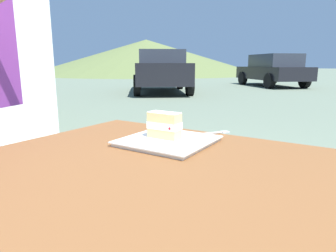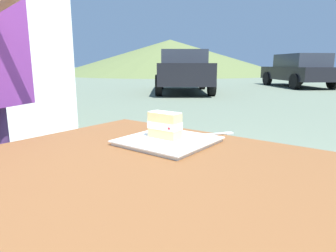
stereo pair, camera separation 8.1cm
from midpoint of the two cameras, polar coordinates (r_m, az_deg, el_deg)
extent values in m
cylinder|color=brown|center=(1.54, -6.37, -13.69)|extent=(0.07, 0.07, 0.70)
cube|color=brown|center=(0.82, 0.92, -9.10)|extent=(1.15, 0.89, 0.04)
cube|color=white|center=(1.03, 2.24, -3.04)|extent=(0.28, 0.28, 0.01)
cube|color=white|center=(1.03, 2.25, -2.61)|extent=(0.29, 0.29, 0.00)
cube|color=#E0C17A|center=(1.04, 1.58, -1.43)|extent=(0.11, 0.05, 0.03)
cube|color=white|center=(1.04, 1.59, 0.12)|extent=(0.12, 0.05, 0.03)
sphere|color=#B21923|center=(1.03, 4.13, -0.16)|extent=(0.01, 0.01, 0.01)
sphere|color=#B21923|center=(1.00, 2.62, -0.49)|extent=(0.01, 0.01, 0.01)
cube|color=#E0C17A|center=(1.03, 1.60, 1.69)|extent=(0.11, 0.05, 0.03)
cube|color=white|center=(1.03, 1.60, 2.61)|extent=(0.11, 0.05, 0.00)
cylinder|color=silver|center=(1.16, 9.89, -1.64)|extent=(0.09, 0.12, 0.01)
cube|color=silver|center=(1.20, 13.54, -1.35)|extent=(0.04, 0.04, 0.01)
cylinder|color=#452855|center=(1.64, -27.43, -10.92)|extent=(0.08, 0.08, 0.83)
cube|color=black|center=(10.98, 3.17, 10.14)|extent=(3.96, 4.42, 0.70)
cube|color=#2D333D|center=(11.19, 3.14, 13.15)|extent=(2.67, 2.82, 0.46)
cylinder|color=black|center=(9.75, 8.64, 7.75)|extent=(0.59, 0.68, 0.68)
cylinder|color=black|center=(9.64, -1.54, 7.84)|extent=(0.59, 0.68, 0.68)
cylinder|color=black|center=(12.41, 6.80, 8.65)|extent=(0.59, 0.68, 0.68)
cylinder|color=black|center=(12.32, -1.20, 8.71)|extent=(0.59, 0.68, 0.68)
cube|color=black|center=(14.78, 23.88, 9.26)|extent=(4.06, 4.15, 0.57)
cube|color=#2D333D|center=(14.60, 24.47, 11.42)|extent=(2.67, 2.70, 0.56)
cylinder|color=black|center=(15.57, 18.72, 8.67)|extent=(0.60, 0.62, 0.64)
cylinder|color=black|center=(16.33, 24.06, 8.39)|extent=(0.60, 0.62, 0.64)
cylinder|color=black|center=(13.25, 23.45, 7.87)|extent=(0.60, 0.62, 0.64)
cylinder|color=black|center=(14.13, 29.35, 7.53)|extent=(0.60, 0.62, 0.64)
cone|color=#60703D|center=(32.78, 0.48, 13.19)|extent=(24.12, 24.12, 3.58)
camera|label=1|loc=(0.04, -87.73, 0.47)|focal=31.64mm
camera|label=2|loc=(0.04, 92.27, -0.47)|focal=31.64mm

